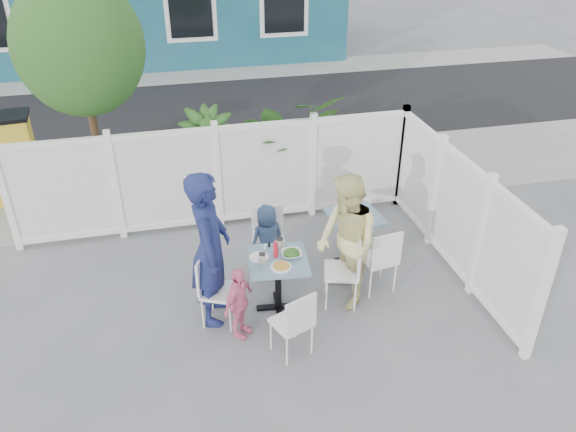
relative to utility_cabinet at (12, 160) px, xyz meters
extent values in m
plane|color=slate|center=(3.03, -4.00, -0.70)|extent=(80.00, 80.00, 0.00)
cube|color=gray|center=(3.03, -0.20, -0.70)|extent=(24.00, 2.60, 0.01)
cube|color=black|center=(3.03, 3.50, -0.70)|extent=(24.00, 5.00, 0.01)
cube|color=gray|center=(3.03, 6.60, -0.70)|extent=(24.00, 1.60, 0.01)
cube|color=black|center=(0.03, 7.02, 0.90)|extent=(1.20, 0.04, 1.40)
cube|color=black|center=(4.03, 7.02, 0.90)|extent=(1.20, 0.04, 1.40)
cube|color=white|center=(3.13, -1.60, 0.12)|extent=(5.80, 0.04, 1.40)
cube|color=white|center=(3.13, -1.60, 0.86)|extent=(5.86, 0.08, 0.08)
cube|color=white|center=(3.13, -1.60, -0.64)|extent=(5.86, 0.08, 0.12)
cube|color=white|center=(6.03, -3.40, 0.12)|extent=(0.04, 3.60, 1.40)
cube|color=white|center=(6.03, -3.40, 0.86)|extent=(0.08, 3.66, 0.08)
cube|color=white|center=(6.03, -3.40, -0.64)|extent=(0.08, 3.66, 0.12)
cylinder|color=#382316|center=(1.43, -0.70, 0.50)|extent=(0.12, 0.12, 2.40)
ellipsoid|color=#274F19|center=(1.43, -0.70, 1.90)|extent=(1.80, 1.62, 1.98)
cube|color=gold|center=(0.00, 0.00, 0.00)|extent=(0.80, 0.60, 1.40)
imported|color=#274F19|center=(3.03, -0.90, 0.10)|extent=(1.06, 1.06, 1.61)
imported|color=#274F19|center=(4.30, -1.00, 0.22)|extent=(1.99, 1.84, 1.84)
cube|color=#416684|center=(3.56, -3.75, 0.01)|extent=(0.77, 0.77, 0.04)
cylinder|color=black|center=(3.56, -3.75, -0.34)|extent=(0.08, 0.08, 0.67)
cube|color=black|center=(3.56, -3.75, -0.68)|extent=(0.55, 0.14, 0.04)
cube|color=black|center=(3.56, -3.75, -0.68)|extent=(0.14, 0.55, 0.04)
cube|color=#416684|center=(4.81, -2.94, -0.02)|extent=(0.72, 0.72, 0.04)
cylinder|color=black|center=(4.81, -2.94, -0.36)|extent=(0.08, 0.08, 0.64)
cube|color=black|center=(4.81, -2.94, -0.68)|extent=(0.53, 0.13, 0.04)
cube|color=black|center=(4.81, -2.94, -0.68)|extent=(0.13, 0.53, 0.04)
cube|color=white|center=(2.85, -3.81, -0.26)|extent=(0.52, 0.53, 0.04)
cube|color=white|center=(2.68, -3.74, -0.02)|extent=(0.19, 0.38, 0.44)
cylinder|color=white|center=(3.07, -3.72, -0.48)|extent=(0.02, 0.02, 0.44)
cylinder|color=white|center=(2.93, -4.04, -0.48)|extent=(0.02, 0.02, 0.44)
cylinder|color=white|center=(2.77, -3.58, -0.48)|extent=(0.02, 0.02, 0.44)
cylinder|color=white|center=(2.63, -3.90, -0.48)|extent=(0.02, 0.02, 0.44)
cube|color=white|center=(4.34, -3.80, -0.24)|extent=(0.52, 0.53, 0.04)
cube|color=white|center=(4.53, -3.85, 0.01)|extent=(0.15, 0.42, 0.46)
cylinder|color=white|center=(4.12, -3.92, -0.47)|extent=(0.02, 0.02, 0.46)
cylinder|color=white|center=(4.23, -3.57, -0.47)|extent=(0.02, 0.02, 0.46)
cylinder|color=white|center=(4.46, -4.02, -0.47)|extent=(0.02, 0.02, 0.46)
cylinder|color=white|center=(4.56, -3.67, -0.47)|extent=(0.02, 0.02, 0.46)
cube|color=white|center=(3.61, -2.99, -0.25)|extent=(0.46, 0.44, 0.04)
cube|color=white|center=(3.63, -2.80, 0.00)|extent=(0.42, 0.07, 0.45)
cylinder|color=white|center=(3.78, -3.18, -0.48)|extent=(0.02, 0.02, 0.45)
cylinder|color=white|center=(3.42, -3.14, -0.48)|extent=(0.02, 0.02, 0.45)
cylinder|color=white|center=(3.81, -2.84, -0.48)|extent=(0.02, 0.02, 0.45)
cylinder|color=white|center=(3.45, -2.80, -0.48)|extent=(0.02, 0.02, 0.45)
cube|color=white|center=(3.54, -4.51, -0.29)|extent=(0.50, 0.49, 0.04)
cube|color=white|center=(3.61, -4.67, -0.06)|extent=(0.37, 0.17, 0.42)
cylinder|color=white|center=(3.33, -4.42, -0.49)|extent=(0.02, 0.02, 0.42)
cylinder|color=white|center=(3.64, -4.30, -0.49)|extent=(0.02, 0.02, 0.42)
cylinder|color=white|center=(3.44, -4.72, -0.49)|extent=(0.02, 0.02, 0.42)
cylinder|color=white|center=(3.75, -4.60, -0.49)|extent=(0.02, 0.02, 0.42)
cube|color=white|center=(4.88, -3.63, -0.26)|extent=(0.47, 0.45, 0.04)
cube|color=white|center=(4.91, -3.81, -0.01)|extent=(0.41, 0.09, 0.44)
cylinder|color=white|center=(4.68, -3.49, -0.48)|extent=(0.02, 0.02, 0.44)
cylinder|color=white|center=(5.03, -3.44, -0.48)|extent=(0.02, 0.02, 0.44)
cylinder|color=white|center=(4.73, -3.82, -0.48)|extent=(0.02, 0.02, 0.44)
cylinder|color=white|center=(5.08, -3.77, -0.48)|extent=(0.02, 0.02, 0.44)
imported|color=navy|center=(2.79, -3.70, 0.26)|extent=(0.58, 0.77, 1.92)
imported|color=gold|center=(4.40, -3.77, 0.15)|extent=(0.76, 0.92, 1.71)
imported|color=navy|center=(3.60, -2.93, -0.21)|extent=(0.55, 0.44, 0.98)
imported|color=pink|center=(3.03, -4.11, -0.24)|extent=(0.52, 0.55, 0.92)
cylinder|color=white|center=(3.56, -3.92, 0.04)|extent=(0.25, 0.25, 0.02)
cylinder|color=white|center=(3.35, -3.68, 0.04)|extent=(0.23, 0.23, 0.02)
imported|color=white|center=(3.73, -3.73, 0.06)|extent=(0.24, 0.24, 0.06)
cylinder|color=beige|center=(3.37, -3.78, 0.09)|extent=(0.08, 0.08, 0.11)
cylinder|color=beige|center=(3.64, -3.53, 0.09)|extent=(0.08, 0.08, 0.13)
cylinder|color=red|center=(3.55, -3.69, 0.13)|extent=(0.06, 0.06, 0.19)
cylinder|color=white|center=(3.46, -3.52, 0.07)|extent=(0.03, 0.03, 0.07)
cylinder|color=black|center=(3.52, -3.47, 0.06)|extent=(0.03, 0.03, 0.06)
camera|label=1|loc=(2.43, -9.05, 3.79)|focal=35.00mm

